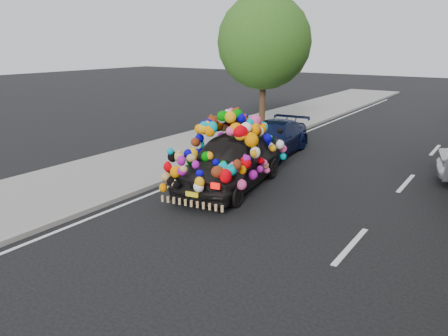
# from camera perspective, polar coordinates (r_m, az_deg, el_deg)

# --- Properties ---
(ground) EXTENTS (100.00, 100.00, 0.00)m
(ground) POSITION_cam_1_polar(r_m,az_deg,el_deg) (10.91, -2.05, -5.48)
(ground) COLOR black
(ground) RESTS_ON ground
(sidewalk) EXTENTS (4.00, 60.00, 0.12)m
(sidewalk) POSITION_cam_1_polar(r_m,az_deg,el_deg) (13.73, -16.75, -1.34)
(sidewalk) COLOR gray
(sidewalk) RESTS_ON ground
(kerb) EXTENTS (0.15, 60.00, 0.13)m
(kerb) POSITION_cam_1_polar(r_m,az_deg,el_deg) (12.34, -10.94, -2.86)
(kerb) COLOR gray
(kerb) RESTS_ON ground
(lane_markings) EXTENTS (6.00, 50.00, 0.01)m
(lane_markings) POSITION_cam_1_polar(r_m,az_deg,el_deg) (9.42, 16.23, -9.73)
(lane_markings) COLOR silver
(lane_markings) RESTS_ON ground
(tree_near_sidewalk) EXTENTS (4.20, 4.20, 6.13)m
(tree_near_sidewalk) POSITION_cam_1_polar(r_m,az_deg,el_deg) (20.22, 5.22, 16.04)
(tree_near_sidewalk) COLOR #332114
(tree_near_sidewalk) RESTS_ON ground
(plush_art_car) EXTENTS (2.90, 5.04, 2.20)m
(plush_art_car) POSITION_cam_1_polar(r_m,az_deg,el_deg) (12.36, 0.95, 2.62)
(plush_art_car) COLOR black
(plush_art_car) RESTS_ON ground
(navy_sedan) EXTENTS (2.11, 4.35, 1.22)m
(navy_sedan) POSITION_cam_1_polar(r_m,az_deg,el_deg) (16.22, 6.41, 3.88)
(navy_sedan) COLOR #091033
(navy_sedan) RESTS_ON ground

